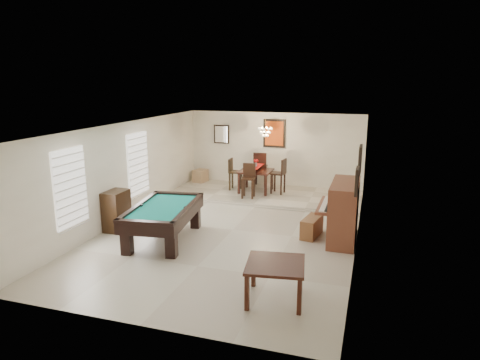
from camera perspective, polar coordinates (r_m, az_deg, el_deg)
The scene contains 26 objects.
ground_plane at distance 10.81m, azimuth -0.96°, elevation -6.70°, with size 6.00×9.00×0.02m, color beige.
wall_back at distance 14.69m, azimuth 4.59°, elevation 3.91°, with size 6.00×0.04×2.60m, color silver.
wall_front at distance 6.52m, azimuth -13.78°, elevation -8.60°, with size 6.00×0.04×2.60m, color silver.
wall_left at distance 11.72m, azimuth -15.05°, elevation 1.09°, with size 0.04×9.00×2.60m, color silver.
wall_right at distance 9.92m, azimuth 15.67°, elevation -1.12°, with size 0.04×9.00×2.60m, color silver.
ceiling at distance 10.22m, azimuth -1.02°, elevation 7.19°, with size 6.00×9.00×0.04m, color white.
dining_step at distance 13.77m, azimuth 3.32°, elevation -1.99°, with size 6.00×2.50×0.12m, color beige.
window_left_front at distance 9.94m, azimuth -21.69°, elevation -0.96°, with size 0.06×1.00×1.70m, color white.
window_left_rear at distance 12.18m, azimuth -13.46°, elevation 2.11°, with size 0.06×1.00×1.70m, color white.
pool_table at distance 10.19m, azimuth -10.12°, elevation -5.73°, with size 1.30×2.40×0.80m, color black, non-canonical shape.
square_table at distance 7.49m, azimuth 4.70°, elevation -13.32°, with size 0.97×0.97×0.67m, color black, non-canonical shape.
upright_piano at distance 10.24m, azimuth 12.77°, elevation -4.03°, with size 0.93×1.66×1.39m, color brown, non-canonical shape.
piano_bench at distance 10.46m, azimuth 9.55°, elevation -6.17°, with size 0.33×0.84×0.47m, color brown.
apothecary_chest at distance 11.08m, azimuth -16.14°, elevation -3.94°, with size 0.45×0.67×1.01m, color black.
dining_table at distance 13.83m, azimuth 2.12°, elevation 0.12°, with size 1.00×1.00×0.83m, color black, non-canonical shape.
flower_vase at distance 13.72m, azimuth 2.14°, elevation 2.32°, with size 0.15×0.15×0.25m, color #B7100F, non-canonical shape.
dining_chair_south at distance 13.09m, azimuth 1.10°, elevation -0.14°, with size 0.39×0.39×1.05m, color black, non-canonical shape.
dining_chair_north at distance 14.53m, azimuth 2.76°, elevation 1.48°, with size 0.44×0.44×1.18m, color black, non-canonical shape.
dining_chair_west at distance 14.04m, azimuth -0.60°, elevation 0.76°, with size 0.38×0.38×1.03m, color black, non-canonical shape.
dining_chair_east at distance 13.65m, azimuth 5.10°, elevation 0.52°, with size 0.41×0.41×1.12m, color black, non-canonical shape.
corner_bench at distance 15.27m, azimuth -5.31°, elevation 0.58°, with size 0.39×0.48×0.44m, color tan.
chandelier at distance 13.31m, azimuth 3.39°, elevation 6.87°, with size 0.44×0.44×0.60m, color #FFE5B2, non-canonical shape.
back_painting at distance 14.57m, azimuth 4.60°, elevation 6.22°, with size 0.75×0.06×0.95m, color #D84C14.
back_mirror at distance 15.11m, azimuth -2.48°, elevation 6.12°, with size 0.55×0.06×0.65m, color white.
right_picture_upper at distance 10.09m, azimuth 15.72°, elevation 2.60°, with size 0.06×0.55×0.65m, color slate.
right_picture_lower at distance 8.86m, azimuth 15.32°, elevation -0.14°, with size 0.06×0.45×0.55m, color gray.
Camera 1 is at (3.23, -9.63, 3.69)m, focal length 32.00 mm.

